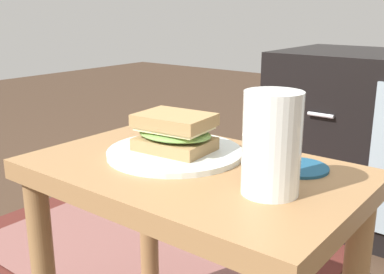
{
  "coord_description": "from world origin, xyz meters",
  "views": [
    {
      "loc": [
        0.45,
        -0.58,
        0.72
      ],
      "look_at": [
        0.0,
        0.0,
        0.51
      ],
      "focal_mm": 43.06,
      "sensor_mm": 36.0,
      "label": 1
    }
  ],
  "objects_px": {
    "beer_glass": "(272,145)",
    "coaster": "(298,168)",
    "plate": "(175,152)",
    "sandwich_front": "(175,132)"
  },
  "relations": [
    {
      "from": "plate",
      "to": "sandwich_front",
      "type": "xyz_separation_m",
      "value": [
        0.0,
        -0.0,
        0.04
      ]
    },
    {
      "from": "sandwich_front",
      "to": "beer_glass",
      "type": "distance_m",
      "value": 0.23
    },
    {
      "from": "beer_glass",
      "to": "sandwich_front",
      "type": "bearing_deg",
      "value": 167.12
    },
    {
      "from": "sandwich_front",
      "to": "coaster",
      "type": "distance_m",
      "value": 0.22
    },
    {
      "from": "plate",
      "to": "sandwich_front",
      "type": "bearing_deg",
      "value": -26.57
    },
    {
      "from": "plate",
      "to": "beer_glass",
      "type": "distance_m",
      "value": 0.24
    },
    {
      "from": "beer_glass",
      "to": "coaster",
      "type": "relative_size",
      "value": 1.48
    },
    {
      "from": "sandwich_front",
      "to": "beer_glass",
      "type": "height_order",
      "value": "beer_glass"
    },
    {
      "from": "beer_glass",
      "to": "coaster",
      "type": "height_order",
      "value": "beer_glass"
    },
    {
      "from": "plate",
      "to": "beer_glass",
      "type": "relative_size",
      "value": 1.66
    }
  ]
}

